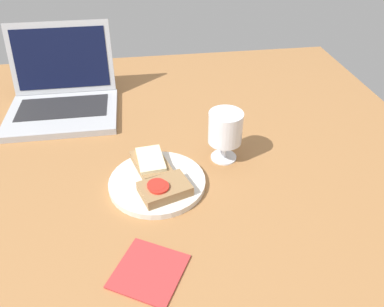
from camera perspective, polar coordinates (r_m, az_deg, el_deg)
The scene contains 7 objects.
wooden_table at distance 88.73cm, azimuth -4.57°, elevation -3.38°, with size 140.00×140.00×3.00cm, color #9E6B3D.
plate at distance 83.59cm, azimuth -5.32°, elevation -4.42°, with size 21.41×21.41×1.40cm, color silver.
sandwich_with_cheese at distance 85.72cm, azimuth -6.27°, elevation -1.59°, with size 9.58×12.50×2.69cm.
sandwich_with_tomato at distance 78.99cm, azimuth -4.51°, elevation -5.37°, with size 11.91×9.91×2.80cm.
wine_glass at distance 87.07cm, azimuth 5.10°, elevation 3.67°, with size 8.00×8.00×12.55cm.
laptop at distance 115.51cm, azimuth -19.16°, elevation 8.21°, with size 30.50×29.12×21.94cm.
napkin at distance 68.49cm, azimuth -6.56°, elevation -17.38°, with size 11.29×11.29×0.40cm, color #B23333.
Camera 1 is at (-2.91, -68.08, 58.33)cm, focal length 35.00 mm.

